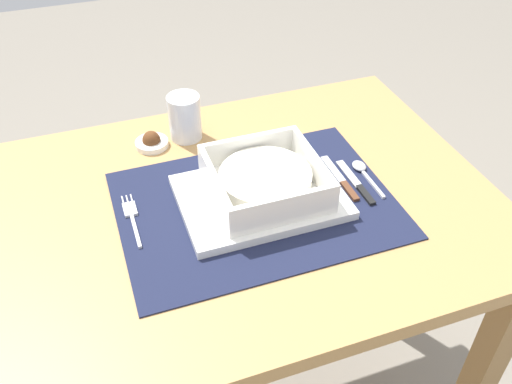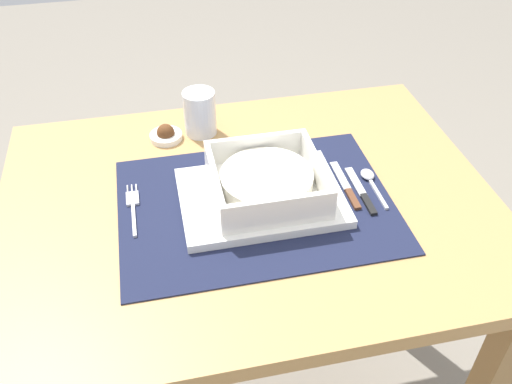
{
  "view_description": "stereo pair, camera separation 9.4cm",
  "coord_description": "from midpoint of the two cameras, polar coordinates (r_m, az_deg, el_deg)",
  "views": [
    {
      "loc": [
        -0.23,
        -0.7,
        1.34
      ],
      "look_at": [
        0.01,
        -0.02,
        0.74
      ],
      "focal_mm": 38.72,
      "sensor_mm": 36.0,
      "label": 1
    },
    {
      "loc": [
        -0.14,
        -0.73,
        1.34
      ],
      "look_at": [
        0.01,
        -0.02,
        0.74
      ],
      "focal_mm": 38.72,
      "sensor_mm": 36.0,
      "label": 2
    }
  ],
  "objects": [
    {
      "name": "fork",
      "position": [
        0.97,
        -15.47,
        -2.51
      ],
      "size": [
        0.02,
        0.14,
        0.0
      ],
      "rotation": [
        0.0,
        0.0,
        0.01
      ],
      "color": "silver",
      "rests_on": "placemat"
    },
    {
      "name": "bread_knife",
      "position": [
        1.01,
        6.23,
        1.09
      ],
      "size": [
        0.01,
        0.14,
        0.01
      ],
      "rotation": [
        0.0,
        0.0,
        -0.06
      ],
      "color": "#59331E",
      "rests_on": "placemat"
    },
    {
      "name": "placemat",
      "position": [
        0.96,
        -2.81,
        -1.42
      ],
      "size": [
        0.47,
        0.35,
        0.0
      ],
      "primitive_type": "cube",
      "color": "#191E38",
      "rests_on": "dining_table"
    },
    {
      "name": "porridge_bowl",
      "position": [
        0.95,
        -1.88,
        1.04
      ],
      "size": [
        0.19,
        0.19,
        0.06
      ],
      "color": "white",
      "rests_on": "serving_plate"
    },
    {
      "name": "condiment_saucer",
      "position": [
        1.13,
        -13.11,
        4.99
      ],
      "size": [
        0.07,
        0.07,
        0.04
      ],
      "color": "white",
      "rests_on": "dining_table"
    },
    {
      "name": "dining_table",
      "position": [
        1.05,
        -3.39,
        -5.63
      ],
      "size": [
        0.87,
        0.66,
        0.71
      ],
      "color": "#B2844C",
      "rests_on": "ground"
    },
    {
      "name": "spoon",
      "position": [
        1.04,
        8.35,
        2.2
      ],
      "size": [
        0.02,
        0.11,
        0.01
      ],
      "rotation": [
        0.0,
        0.0,
        0.02
      ],
      "color": "silver",
      "rests_on": "placemat"
    },
    {
      "name": "serving_plate",
      "position": [
        0.96,
        -2.36,
        -0.62
      ],
      "size": [
        0.28,
        0.2,
        0.02
      ],
      "primitive_type": "cube",
      "color": "white",
      "rests_on": "placemat"
    },
    {
      "name": "butter_knife",
      "position": [
        1.01,
        7.8,
        0.71
      ],
      "size": [
        0.01,
        0.14,
        0.01
      ],
      "rotation": [
        0.0,
        0.0,
        0.03
      ],
      "color": "black",
      "rests_on": "placemat"
    },
    {
      "name": "drinking_glass",
      "position": [
        1.12,
        -9.77,
        7.3
      ],
      "size": [
        0.07,
        0.07,
        0.09
      ],
      "color": "white",
      "rests_on": "dining_table"
    }
  ]
}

